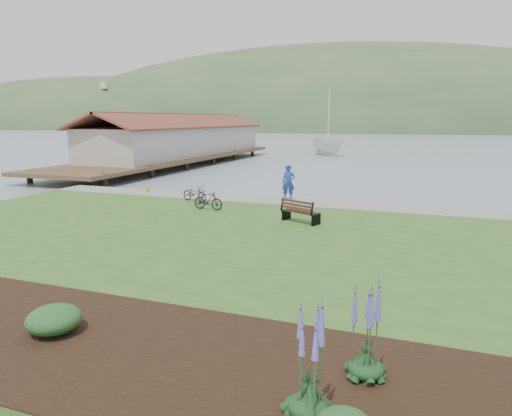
{
  "coord_description": "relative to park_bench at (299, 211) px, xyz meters",
  "views": [
    {
      "loc": [
        4.84,
        -16.65,
        4.84
      ],
      "look_at": [
        -1.41,
        0.33,
        1.3
      ],
      "focal_mm": 32.0,
      "sensor_mm": 36.0,
      "label": 1
    }
  ],
  "objects": [
    {
      "name": "person",
      "position": [
        -2.04,
        5.33,
        0.62
      ],
      "size": [
        0.96,
        0.79,
        2.29
      ],
      "primitive_type": "imported",
      "rotation": [
        0.0,
        0.0,
        0.29
      ],
      "color": "navy",
      "rests_on": "lawn"
    },
    {
      "name": "echium_0",
      "position": [
        3.53,
        -12.76,
        0.37
      ],
      "size": [
        0.62,
        0.62,
        2.0
      ],
      "color": "#14391B",
      "rests_on": "garden_bed"
    },
    {
      "name": "echium_1",
      "position": [
        4.22,
        -11.4,
        0.27
      ],
      "size": [
        0.62,
        0.62,
        1.89
      ],
      "color": "#14391B",
      "rests_on": "garden_bed"
    },
    {
      "name": "bicycle_a",
      "position": [
        -6.71,
        3.08,
        -0.07
      ],
      "size": [
        1.12,
        1.84,
        0.91
      ],
      "primitive_type": "imported",
      "rotation": [
        0.0,
        0.0,
        1.25
      ],
      "color": "black",
      "rests_on": "lawn"
    },
    {
      "name": "ground",
      "position": [
        0.08,
        -2.17,
        -0.92
      ],
      "size": [
        600.0,
        600.0,
        0.0
      ],
      "primitive_type": "plane",
      "color": "gray",
      "rests_on": "ground"
    },
    {
      "name": "sailboat",
      "position": [
        -7.26,
        42.18,
        -0.92
      ],
      "size": [
        15.14,
        15.14,
        27.98
      ],
      "primitive_type": "imported",
      "rotation": [
        0.0,
        0.0,
        0.78
      ],
      "color": "silver",
      "rests_on": "ground"
    },
    {
      "name": "far_hillside",
      "position": [
        20.08,
        167.83,
        -0.92
      ],
      "size": [
        580.0,
        80.0,
        38.0
      ],
      "primitive_type": null,
      "color": "#3A5832",
      "rests_on": "ground"
    },
    {
      "name": "bicycle_b",
      "position": [
        -5.0,
        1.25,
        -0.04
      ],
      "size": [
        0.57,
        1.62,
        0.96
      ],
      "primitive_type": "imported",
      "rotation": [
        0.0,
        0.0,
        1.5
      ],
      "color": "black",
      "rests_on": "lawn"
    },
    {
      "name": "park_bench",
      "position": [
        0.0,
        0.0,
        0.0
      ],
      "size": [
        1.83,
        1.32,
        1.06
      ],
      "rotation": [
        0.0,
        0.0,
        -0.42
      ],
      "color": "#311D13",
      "rests_on": "lawn"
    },
    {
      "name": "pannier",
      "position": [
        -10.88,
        4.77,
        -0.39
      ],
      "size": [
        0.19,
        0.27,
        0.27
      ],
      "primitive_type": "cube",
      "rotation": [
        0.0,
        0.0,
        -0.14
      ],
      "color": "gold",
      "rests_on": "lawn"
    },
    {
      "name": "pier_pavilion",
      "position": [
        -19.92,
        25.35,
        1.72
      ],
      "size": [
        8.0,
        36.0,
        5.4
      ],
      "color": "#4C3826",
      "rests_on": "ground"
    },
    {
      "name": "garden_bed",
      "position": [
        3.08,
        -11.97,
        -0.5
      ],
      "size": [
        24.0,
        4.4,
        0.04
      ],
      "primitive_type": "cube",
      "color": "black",
      "rests_on": "lawn"
    },
    {
      "name": "lawn",
      "position": [
        0.08,
        -4.17,
        -0.72
      ],
      "size": [
        34.0,
        20.0,
        0.4
      ],
      "primitive_type": "cube",
      "color": "#305C20",
      "rests_on": "ground"
    },
    {
      "name": "shrub_0",
      "position": [
        -2.13,
        -11.92,
        -0.2
      ],
      "size": [
        1.13,
        1.13,
        0.56
      ],
      "primitive_type": "ellipsoid",
      "color": "#1E4C21",
      "rests_on": "garden_bed"
    },
    {
      "name": "shoreline_path",
      "position": [
        0.08,
        4.73,
        -0.51
      ],
      "size": [
        34.0,
        2.2,
        0.03
      ],
      "primitive_type": "cube",
      "color": "gray",
      "rests_on": "lawn"
    }
  ]
}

